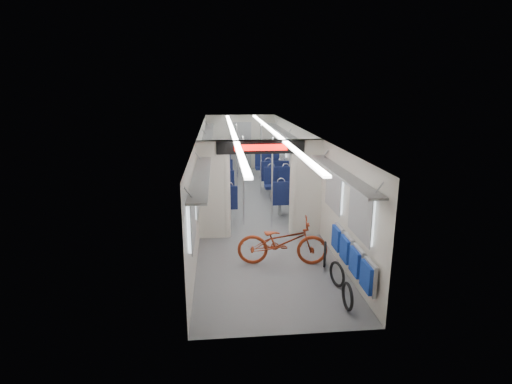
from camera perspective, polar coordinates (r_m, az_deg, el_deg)
The scene contains 14 objects.
carriage at distance 10.95m, azimuth -0.35°, elevation 4.49°, with size 12.00×12.02×2.31m.
bicycle at distance 8.05m, azimuth 3.79°, elevation -7.11°, with size 0.63×1.81×0.95m, color maroon.
flip_bench at distance 7.37m, azimuth 13.46°, elevation -8.79°, with size 0.12×2.11×0.52m.
bike_hoop_a at distance 6.77m, azimuth 12.93°, elevation -14.51°, with size 0.47×0.47×0.05m, color black.
bike_hoop_b at distance 7.44m, azimuth 11.49°, elevation -11.59°, with size 0.47×0.47×0.05m, color black.
bike_hoop_c at distance 8.13m, azimuth 9.80°, elevation -8.92°, with size 0.52×0.52×0.05m, color black.
seat_bay_near_left at distance 11.40m, azimuth -5.15°, elevation -0.12°, with size 0.90×2.04×1.09m.
seat_bay_near_right at distance 11.82m, azimuth 3.94°, elevation 0.51°, with size 0.92×2.10×1.11m.
seat_bay_far_left at distance 14.98m, azimuth -5.27°, elevation 3.62°, with size 0.93×2.17×1.13m.
seat_bay_far_right at distance 14.59m, azimuth 2.12°, elevation 3.41°, with size 0.95×2.26×1.16m.
stanchion_near_left at distance 10.08m, azimuth -1.80°, elevation 1.51°, with size 0.04×0.04×2.30m, color silver.
stanchion_near_right at distance 9.86m, azimuth 2.30°, elevation 1.20°, with size 0.04×0.04×2.30m, color silver.
stanchion_far_left at distance 13.15m, azimuth -2.72°, elevation 4.70°, with size 0.04×0.04×2.30m, color silver.
stanchion_far_right at distance 13.00m, azimuth 0.70°, elevation 4.60°, with size 0.05×0.05×2.30m, color silver.
Camera 1 is at (-0.96, -10.99, 3.51)m, focal length 28.00 mm.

